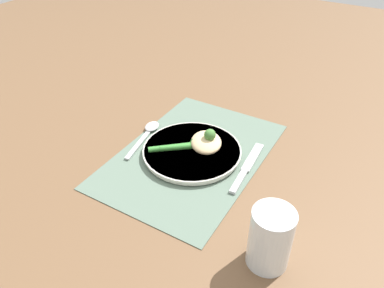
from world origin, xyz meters
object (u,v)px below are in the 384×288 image
at_px(plate, 192,151).
at_px(spoon, 149,130).
at_px(chicken_fillet, 206,142).
at_px(water_glass, 270,238).
at_px(broccoli_stalk_front, 187,145).
at_px(knife, 247,167).
at_px(broccoli_stalk_left, 195,145).

xyz_separation_m(plate, spoon, (-0.02, -0.14, -0.00)).
xyz_separation_m(plate, chicken_fillet, (-0.02, 0.02, 0.02)).
bearing_deg(spoon, water_glass, -38.39).
distance_m(broccoli_stalk_front, knife, 0.15).
height_order(chicken_fillet, water_glass, water_glass).
relative_size(plate, water_glass, 2.01).
height_order(chicken_fillet, knife, chicken_fillet).
xyz_separation_m(broccoli_stalk_left, water_glass, (0.20, 0.26, 0.03)).
height_order(plate, spoon, plate).
distance_m(broccoli_stalk_left, broccoli_stalk_front, 0.02).
bearing_deg(knife, plate, -177.25).
xyz_separation_m(broccoli_stalk_left, broccoli_stalk_front, (0.01, -0.02, -0.00)).
distance_m(broccoli_stalk_front, spoon, 0.14).
distance_m(plate, broccoli_stalk_front, 0.02).
distance_m(chicken_fillet, broccoli_stalk_front, 0.05).
bearing_deg(plate, knife, 97.09).
height_order(broccoli_stalk_front, spoon, broccoli_stalk_front).
bearing_deg(chicken_fillet, plate, -45.69).
height_order(plate, broccoli_stalk_front, broccoli_stalk_front).
bearing_deg(chicken_fillet, broccoli_stalk_left, -43.68).
distance_m(chicken_fillet, knife, 0.11).
xyz_separation_m(broccoli_stalk_front, spoon, (-0.03, -0.13, -0.02)).
xyz_separation_m(broccoli_stalk_front, water_glass, (0.19, 0.28, 0.03)).
relative_size(plate, spoon, 1.41).
bearing_deg(knife, water_glass, -62.59).
relative_size(broccoli_stalk_left, water_glass, 0.92).
xyz_separation_m(spoon, water_glass, (0.22, 0.41, 0.05)).
relative_size(chicken_fillet, broccoli_stalk_front, 1.01).
relative_size(plate, knife, 1.23).
bearing_deg(chicken_fillet, broccoli_stalk_front, -51.47).
relative_size(chicken_fillet, broccoli_stalk_left, 1.07).
distance_m(plate, broccoli_stalk_left, 0.02).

